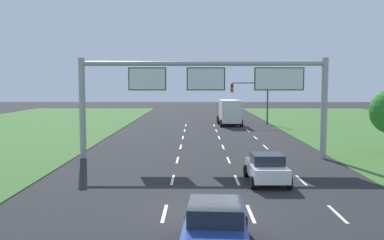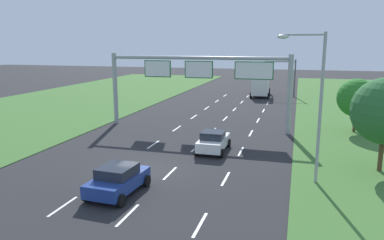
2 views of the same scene
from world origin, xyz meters
name	(u,v)px [view 2 (image 2 of 2)]	position (x,y,z in m)	size (l,w,h in m)	color
ground_plane	(144,171)	(0.00, 0.00, 0.00)	(200.00, 200.00, 0.00)	#262628
lane_dashes_inner_left	(166,136)	(-1.75, 9.00, 0.00)	(0.14, 56.40, 0.01)	white
lane_dashes_inner_right	(205,138)	(1.75, 9.00, 0.00)	(0.14, 56.40, 0.01)	white
lane_dashes_slip	(246,141)	(5.25, 9.00, 0.00)	(0.14, 56.40, 0.01)	white
car_near_red	(118,179)	(0.15, -3.78, 0.80)	(2.38, 4.07, 1.55)	navy
car_lead_silver	(213,141)	(3.26, 5.43, 0.79)	(2.07, 3.97, 1.57)	white
box_truck	(261,85)	(3.65, 36.65, 1.70)	(2.84, 7.14, 3.15)	#B21E19
sign_gantry	(200,76)	(0.28, 12.70, 4.94)	(17.24, 0.44, 7.00)	#9EA0A5
traffic_light_mast	(282,71)	(6.61, 37.14, 3.87)	(4.76, 0.49, 5.60)	#47494F
street_lamp	(314,95)	(9.97, 0.76, 5.08)	(2.61, 0.32, 8.50)	#9EA0A5
roadside_tree_mid	(357,98)	(14.16, 14.86, 3.15)	(3.42, 3.42, 4.87)	#513823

